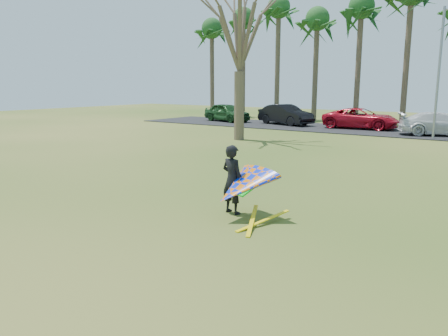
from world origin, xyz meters
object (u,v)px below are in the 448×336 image
Objects in this scene: car_0 at (227,112)px; car_1 at (285,115)px; kite_flyer at (240,185)px; bare_tree_left at (240,25)px; car_2 at (361,118)px; car_3 at (441,124)px; streetlight at (442,67)px.

car_0 is 5.94m from car_1.
car_1 is (5.93, 0.18, 0.01)m from car_0.
bare_tree_left is at bearing 123.31° from kite_flyer.
car_1 is 6.36m from car_2.
car_1 is 12.29m from car_3.
car_0 is 0.86× the size of car_2.
bare_tree_left is 14.93m from car_3.
kite_flyer is at bearing -171.98° from car_2.
car_2 is 6.05m from car_3.
bare_tree_left reaches higher than car_2.
bare_tree_left is 17.46m from kite_flyer.
streetlight is 4.26m from car_3.
bare_tree_left reaches higher than car_0.
kite_flyer is (-1.17, -20.69, -3.61)m from streetlight.
car_2 is at bearing 147.92° from streetlight.
car_0 is at bearing 125.44° from kite_flyer.
car_1 is (-2.18, 10.53, -6.01)m from bare_tree_left.
bare_tree_left is at bearing -150.47° from car_1.
streetlight is 1.64× the size of car_0.
kite_flyer is at bearing -129.47° from car_0.
streetlight reaches higher than car_1.
bare_tree_left is 1.89× the size of car_1.
streetlight is 13.32m from car_1.
bare_tree_left is 12.58m from streetlight.
car_0 is 2.04× the size of kite_flyer.
kite_flyer reaches higher than car_1.
bare_tree_left is 1.83× the size of car_3.
car_0 is 12.30m from car_2.
bare_tree_left is at bearing -145.43° from streetlight.
streetlight is at bearing -125.21° from car_2.
car_2 is 24.90m from kite_flyer.
car_1 is at bearing 114.77° from kite_flyer.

